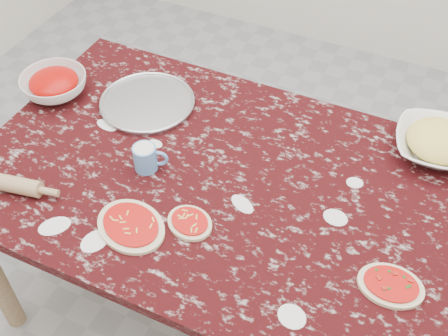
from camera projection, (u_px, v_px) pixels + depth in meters
ground at (224, 303)px, 2.31m from camera, size 4.00×4.00×0.00m
worktable at (224, 196)px, 1.82m from camera, size 1.60×1.00×0.75m
pizza_tray at (147, 103)px, 2.01m from camera, size 0.39×0.39×0.01m
sauce_bowl at (55, 85)px, 2.04m from camera, size 0.26×0.26×0.07m
cheese_bowl at (438, 145)px, 1.82m from camera, size 0.32×0.32×0.07m
flour_mug at (146, 158)px, 1.77m from camera, size 0.11×0.07×0.09m
pizza_left at (131, 226)px, 1.63m from camera, size 0.27×0.24×0.02m
pizza_mid at (190, 223)px, 1.63m from camera, size 0.17×0.15×0.02m
pizza_right at (391, 285)px, 1.49m from camera, size 0.19×0.15×0.02m
rolling_pin at (1, 182)px, 1.72m from camera, size 0.27×0.10×0.05m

